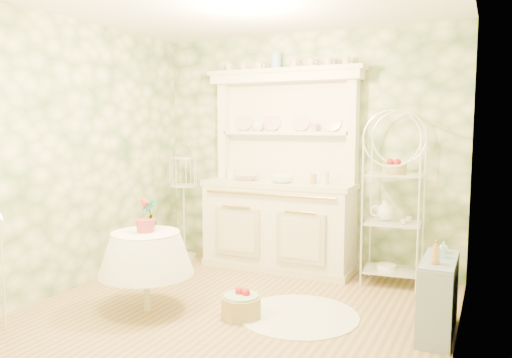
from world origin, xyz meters
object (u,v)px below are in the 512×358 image
at_px(bakers_rack, 393,205).
at_px(side_shelf, 438,299).
at_px(floor_basket, 241,306).
at_px(birdcage_stand, 184,202).
at_px(kitchen_dresser, 279,170).
at_px(round_table, 147,270).

xyz_separation_m(bakers_rack, side_shelf, (0.56, -1.11, -0.56)).
bearing_deg(side_shelf, floor_basket, -163.42).
relative_size(bakers_rack, floor_basket, 5.26).
bearing_deg(bakers_rack, birdcage_stand, 175.38).
distance_m(side_shelf, floor_basket, 1.62).
bearing_deg(kitchen_dresser, birdcage_stand, -175.81).
bearing_deg(kitchen_dresser, round_table, -107.26).
relative_size(kitchen_dresser, side_shelf, 3.45).
height_order(bakers_rack, round_table, bakers_rack).
bearing_deg(bakers_rack, round_table, -143.06).
bearing_deg(floor_basket, birdcage_stand, 137.04).
distance_m(kitchen_dresser, side_shelf, 2.35).
xyz_separation_m(bakers_rack, floor_basket, (-1.00, -1.47, -0.74)).
bearing_deg(birdcage_stand, floor_basket, -42.96).
xyz_separation_m(round_table, birdcage_stand, (-0.69, 1.64, 0.34)).
distance_m(birdcage_stand, floor_basket, 2.17).
height_order(kitchen_dresser, floor_basket, kitchen_dresser).
bearing_deg(floor_basket, round_table, -165.02).
height_order(kitchen_dresser, birdcage_stand, kitchen_dresser).
height_order(round_table, floor_basket, round_table).
relative_size(bakers_rack, side_shelf, 2.53).
height_order(bakers_rack, side_shelf, bakers_rack).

